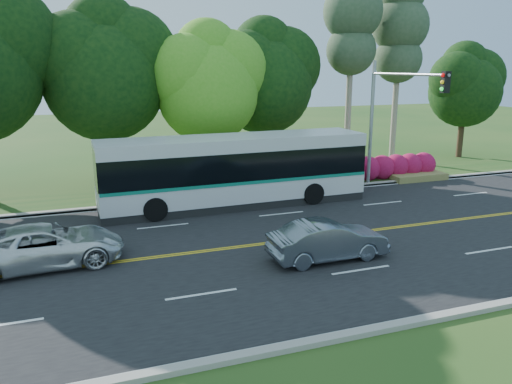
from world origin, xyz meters
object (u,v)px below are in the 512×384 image
object	(u,v)px
sedan	(328,240)
suv	(46,246)
transit_bus	(235,171)
traffic_signal	(392,106)

from	to	relation	value
sedan	suv	size ratio (longest dim) A/B	0.82
sedan	transit_bus	bearing A→B (deg)	6.23
traffic_signal	suv	bearing A→B (deg)	-163.85
suv	sedan	bearing A→B (deg)	-110.37
traffic_signal	suv	world-z (taller)	traffic_signal
sedan	suv	xyz separation A→B (m)	(-9.34, 2.73, 0.02)
sedan	traffic_signal	bearing A→B (deg)	-45.53
transit_bus	traffic_signal	bearing A→B (deg)	-3.52
transit_bus	suv	size ratio (longest dim) A/B	2.53
traffic_signal	sedan	world-z (taller)	traffic_signal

